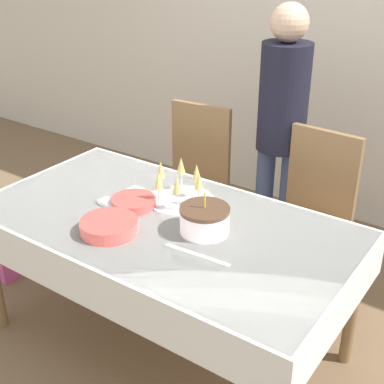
{
  "coord_description": "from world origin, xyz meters",
  "views": [
    {
      "loc": [
        1.33,
        -1.67,
        1.92
      ],
      "look_at": [
        0.08,
        0.11,
        0.84
      ],
      "focal_mm": 50.0,
      "sensor_mm": 36.0,
      "label": 1
    }
  ],
  "objects_px": {
    "dining_chair_far_left": "(192,176)",
    "person_standing": "(282,118)",
    "birthday_cake": "(205,220)",
    "plate_stack_dessert": "(134,202)",
    "dining_chair_far_right": "(310,211)",
    "champagne_tray": "(180,185)",
    "plate_stack_main": "(109,226)"
  },
  "relations": [
    {
      "from": "dining_chair_far_left",
      "to": "birthday_cake",
      "type": "distance_m",
      "value": 1.01
    },
    {
      "from": "dining_chair_far_right",
      "to": "person_standing",
      "type": "distance_m",
      "value": 0.55
    },
    {
      "from": "plate_stack_dessert",
      "to": "person_standing",
      "type": "xyz_separation_m",
      "value": [
        0.28,
        0.97,
        0.2
      ]
    },
    {
      "from": "birthday_cake",
      "to": "person_standing",
      "type": "relative_size",
      "value": 0.14
    },
    {
      "from": "birthday_cake",
      "to": "person_standing",
      "type": "bearing_deg",
      "value": 97.39
    },
    {
      "from": "birthday_cake",
      "to": "plate_stack_dessert",
      "type": "xyz_separation_m",
      "value": [
        -0.41,
        0.0,
        -0.04
      ]
    },
    {
      "from": "dining_chair_far_right",
      "to": "champagne_tray",
      "type": "relative_size",
      "value": 2.96
    },
    {
      "from": "birthday_cake",
      "to": "plate_stack_main",
      "type": "relative_size",
      "value": 0.86
    },
    {
      "from": "dining_chair_far_right",
      "to": "birthday_cake",
      "type": "relative_size",
      "value": 4.39
    },
    {
      "from": "plate_stack_main",
      "to": "plate_stack_dessert",
      "type": "bearing_deg",
      "value": 105.86
    },
    {
      "from": "dining_chair_far_left",
      "to": "dining_chair_far_right",
      "type": "xyz_separation_m",
      "value": [
        0.79,
        0.0,
        0.0
      ]
    },
    {
      "from": "champagne_tray",
      "to": "plate_stack_main",
      "type": "relative_size",
      "value": 1.28
    },
    {
      "from": "dining_chair_far_right",
      "to": "person_standing",
      "type": "xyz_separation_m",
      "value": [
        -0.31,
        0.2,
        0.41
      ]
    },
    {
      "from": "plate_stack_dessert",
      "to": "person_standing",
      "type": "relative_size",
      "value": 0.14
    },
    {
      "from": "dining_chair_far_left",
      "to": "plate_stack_main",
      "type": "xyz_separation_m",
      "value": [
        0.27,
        -1.01,
        0.22
      ]
    },
    {
      "from": "dining_chair_far_left",
      "to": "person_standing",
      "type": "xyz_separation_m",
      "value": [
        0.48,
        0.2,
        0.41
      ]
    },
    {
      "from": "plate_stack_dessert",
      "to": "dining_chair_far_right",
      "type": "bearing_deg",
      "value": 52.57
    },
    {
      "from": "champagne_tray",
      "to": "person_standing",
      "type": "xyz_separation_m",
      "value": [
        0.14,
        0.8,
        0.14
      ]
    },
    {
      "from": "dining_chair_far_left",
      "to": "dining_chair_far_right",
      "type": "bearing_deg",
      "value": 0.01
    },
    {
      "from": "plate_stack_dessert",
      "to": "champagne_tray",
      "type": "bearing_deg",
      "value": 49.54
    },
    {
      "from": "dining_chair_far_right",
      "to": "birthday_cake",
      "type": "xyz_separation_m",
      "value": [
        -0.18,
        -0.77,
        0.25
      ]
    },
    {
      "from": "dining_chair_far_left",
      "to": "plate_stack_dessert",
      "type": "distance_m",
      "value": 0.82
    },
    {
      "from": "plate_stack_main",
      "to": "person_standing",
      "type": "distance_m",
      "value": 1.25
    },
    {
      "from": "champagne_tray",
      "to": "plate_stack_dessert",
      "type": "xyz_separation_m",
      "value": [
        -0.15,
        -0.17,
        -0.06
      ]
    },
    {
      "from": "birthday_cake",
      "to": "person_standing",
      "type": "distance_m",
      "value": 1.0
    },
    {
      "from": "plate_stack_main",
      "to": "plate_stack_dessert",
      "type": "distance_m",
      "value": 0.25
    },
    {
      "from": "plate_stack_main",
      "to": "champagne_tray",
      "type": "bearing_deg",
      "value": 79.49
    },
    {
      "from": "dining_chair_far_right",
      "to": "plate_stack_dessert",
      "type": "xyz_separation_m",
      "value": [
        -0.59,
        -0.77,
        0.21
      ]
    },
    {
      "from": "plate_stack_dessert",
      "to": "dining_chair_far_left",
      "type": "bearing_deg",
      "value": 104.36
    },
    {
      "from": "dining_chair_far_right",
      "to": "birthday_cake",
      "type": "height_order",
      "value": "dining_chair_far_right"
    },
    {
      "from": "dining_chair_far_left",
      "to": "person_standing",
      "type": "distance_m",
      "value": 0.67
    },
    {
      "from": "person_standing",
      "to": "plate_stack_main",
      "type": "bearing_deg",
      "value": -99.97
    }
  ]
}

